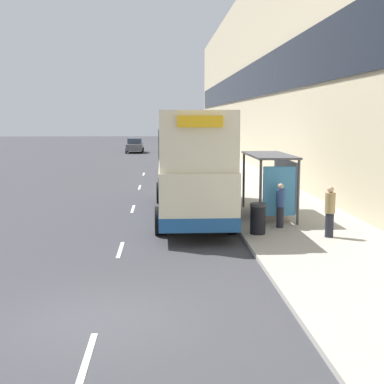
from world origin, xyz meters
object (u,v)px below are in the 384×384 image
(double_decker_bus_near, at_px, (190,162))
(pedestrian_3, at_px, (233,183))
(pedestrian_1, at_px, (330,211))
(pedestrian_4, at_px, (237,192))
(pedestrian_at_shelter, at_px, (228,179))
(pedestrian_2, at_px, (280,205))
(car_0, at_px, (135,146))
(litter_bin, at_px, (258,218))
(bus_shelter, at_px, (275,173))

(double_decker_bus_near, height_order, pedestrian_3, double_decker_bus_near)
(pedestrian_1, xyz_separation_m, pedestrian_4, (-2.44, 4.60, 0.02))
(pedestrian_at_shelter, distance_m, pedestrian_1, 9.37)
(pedestrian_2, distance_m, pedestrian_4, 3.18)
(car_0, distance_m, pedestrian_3, 39.08)
(car_0, bearing_deg, pedestrian_1, 100.59)
(pedestrian_1, distance_m, pedestrian_2, 2.08)
(pedestrian_3, relative_size, litter_bin, 1.65)
(pedestrian_3, bearing_deg, bus_shelter, -74.13)
(car_0, bearing_deg, pedestrian_at_shelter, 99.77)
(pedestrian_at_shelter, height_order, pedestrian_2, pedestrian_at_shelter)
(double_decker_bus_near, bearing_deg, bus_shelter, -15.93)
(car_0, bearing_deg, pedestrian_2, 99.36)
(pedestrian_4, bearing_deg, pedestrian_at_shelter, 87.58)
(pedestrian_2, height_order, litter_bin, pedestrian_2)
(double_decker_bus_near, distance_m, pedestrian_1, 6.52)
(double_decker_bus_near, bearing_deg, pedestrian_1, -47.21)
(pedestrian_at_shelter, relative_size, pedestrian_4, 1.01)
(double_decker_bus_near, height_order, pedestrian_at_shelter, double_decker_bus_near)
(pedestrian_at_shelter, height_order, pedestrian_1, pedestrian_at_shelter)
(pedestrian_at_shelter, distance_m, litter_bin, 8.47)
(pedestrian_at_shelter, bearing_deg, pedestrian_3, -86.44)
(double_decker_bus_near, xyz_separation_m, pedestrian_3, (2.19, 2.96, -1.26))
(double_decker_bus_near, bearing_deg, litter_bin, -62.92)
(pedestrian_at_shelter, xyz_separation_m, litter_bin, (-0.02, -8.46, -0.37))
(pedestrian_3, xyz_separation_m, pedestrian_4, (-0.28, -3.06, 0.01))
(pedestrian_2, height_order, pedestrian_4, pedestrian_4)
(double_decker_bus_near, relative_size, car_0, 2.55)
(pedestrian_at_shelter, distance_m, pedestrian_2, 7.52)
(bus_shelter, distance_m, pedestrian_at_shelter, 5.54)
(car_0, xyz_separation_m, pedestrian_4, (6.20, -41.60, 0.19))
(pedestrian_1, bearing_deg, pedestrian_3, 105.75)
(double_decker_bus_near, relative_size, litter_bin, 10.44)
(pedestrian_at_shelter, height_order, pedestrian_4, pedestrian_at_shelter)
(pedestrian_4, xyz_separation_m, litter_bin, (0.17, -3.97, -0.36))
(car_0, relative_size, pedestrian_at_shelter, 2.44)
(bus_shelter, relative_size, double_decker_bus_near, 0.38)
(bus_shelter, bearing_deg, pedestrian_2, -96.41)
(double_decker_bus_near, distance_m, car_0, 41.75)
(double_decker_bus_near, relative_size, pedestrian_1, 6.45)
(car_0, height_order, pedestrian_1, pedestrian_1)
(car_0, relative_size, litter_bin, 4.09)
(pedestrian_1, bearing_deg, pedestrian_at_shelter, 103.89)
(bus_shelter, height_order, pedestrian_1, bus_shelter)
(bus_shelter, xyz_separation_m, pedestrian_at_shelter, (-1.20, 5.34, -0.84))
(car_0, distance_m, pedestrian_2, 45.17)
(pedestrian_2, bearing_deg, pedestrian_3, 98.24)
(pedestrian_at_shelter, xyz_separation_m, pedestrian_4, (-0.19, -4.49, -0.01))
(bus_shelter, bearing_deg, double_decker_bus_near, 164.07)
(litter_bin, bearing_deg, pedestrian_4, 92.41)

